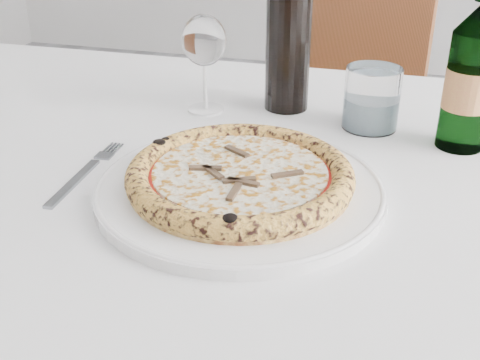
{
  "coord_description": "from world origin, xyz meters",
  "views": [
    {
      "loc": [
        0.14,
        -0.71,
        1.12
      ],
      "look_at": [
        -0.05,
        -0.09,
        0.78
      ],
      "focal_mm": 45.0,
      "sensor_mm": 36.0,
      "label": 1
    }
  ],
  "objects": [
    {
      "name": "plate",
      "position": [
        -0.05,
        -0.09,
        0.76
      ],
      "size": [
        0.36,
        0.36,
        0.02
      ],
      "color": "white",
      "rests_on": "dining_table"
    },
    {
      "name": "fork",
      "position": [
        -0.26,
        -0.09,
        0.76
      ],
      "size": [
        0.02,
        0.19,
        0.0
      ],
      "color": "slate",
      "rests_on": "dining_table"
    },
    {
      "name": "chair_far",
      "position": [
        -0.05,
        0.8,
        0.53
      ],
      "size": [
        0.52,
        0.52,
        0.93
      ],
      "color": "brown",
      "rests_on": "floor"
    },
    {
      "name": "wine_glass",
      "position": [
        -0.18,
        0.18,
        0.87
      ],
      "size": [
        0.07,
        0.07,
        0.16
      ],
      "color": "white",
      "rests_on": "dining_table"
    },
    {
      "name": "pizza",
      "position": [
        -0.05,
        -0.09,
        0.78
      ],
      "size": [
        0.28,
        0.28,
        0.03
      ],
      "color": "#E0B257",
      "rests_on": "plate"
    },
    {
      "name": "tumbler",
      "position": [
        0.09,
        0.18,
        0.8
      ],
      "size": [
        0.08,
        0.08,
        0.1
      ],
      "color": "white",
      "rests_on": "dining_table"
    },
    {
      "name": "beer_bottle",
      "position": [
        0.22,
        0.14,
        0.86
      ],
      "size": [
        0.07,
        0.07,
        0.26
      ],
      "color": "#29552B",
      "rests_on": "dining_table"
    },
    {
      "name": "dining_table",
      "position": [
        -0.05,
        0.01,
        0.67
      ],
      "size": [
        1.55,
        0.93,
        0.76
      ],
      "color": "brown",
      "rests_on": "floor"
    },
    {
      "name": "wine_bottle",
      "position": [
        -0.06,
        0.23,
        0.88
      ],
      "size": [
        0.07,
        0.07,
        0.3
      ],
      "color": "black",
      "rests_on": "dining_table"
    }
  ]
}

